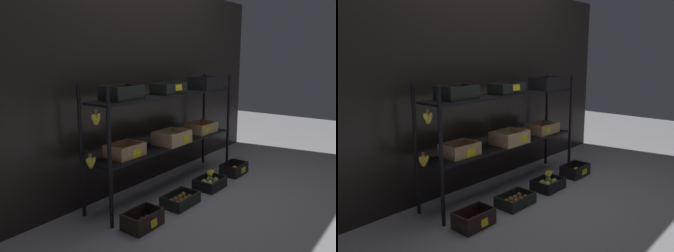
{
  "view_description": "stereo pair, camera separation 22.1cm",
  "coord_description": "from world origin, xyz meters",
  "views": [
    {
      "loc": [
        -2.63,
        -2.04,
        1.33
      ],
      "look_at": [
        0.0,
        0.0,
        0.64
      ],
      "focal_mm": 37.03,
      "sensor_mm": 36.0,
      "label": 1
    },
    {
      "loc": [
        -2.49,
        -2.21,
        1.33
      ],
      "look_at": [
        0.0,
        0.0,
        0.64
      ],
      "focal_mm": 37.03,
      "sensor_mm": 36.0,
      "label": 2
    }
  ],
  "objects": [
    {
      "name": "ground_plane",
      "position": [
        0.0,
        0.0,
        0.0
      ],
      "size": [
        10.0,
        10.0,
        0.0
      ],
      "primitive_type": "plane",
      "color": "gray"
    },
    {
      "name": "storefront_wall",
      "position": [
        0.0,
        0.37,
        1.02
      ],
      "size": [
        4.26,
        0.12,
        2.03
      ],
      "primitive_type": "cube",
      "color": "black",
      "rests_on": "ground_plane"
    },
    {
      "name": "display_rack",
      "position": [
        0.01,
        -0.01,
        0.72
      ],
      "size": [
        1.97,
        0.37,
        1.11
      ],
      "color": "black",
      "rests_on": "ground_plane"
    },
    {
      "name": "crate_ground_plum",
      "position": [
        -0.77,
        -0.35,
        0.05
      ],
      "size": [
        0.31,
        0.21,
        0.13
      ],
      "color": "black",
      "rests_on": "ground_plane"
    },
    {
      "name": "crate_ground_kiwi",
      "position": [
        -0.26,
        -0.34,
        0.04
      ],
      "size": [
        0.34,
        0.22,
        0.1
      ],
      "color": "black",
      "rests_on": "ground_plane"
    },
    {
      "name": "crate_ground_pear",
      "position": [
        0.26,
        -0.34,
        0.05
      ],
      "size": [
        0.31,
        0.23,
        0.11
      ],
      "color": "black",
      "rests_on": "ground_plane"
    },
    {
      "name": "crate_ground_tangerine",
      "position": [
        0.79,
        -0.34,
        0.05
      ],
      "size": [
        0.32,
        0.21,
        0.13
      ],
      "color": "black",
      "rests_on": "ground_plane"
    },
    {
      "name": "banana_bunch_loose",
      "position": [
        0.25,
        -0.34,
        0.16
      ],
      "size": [
        0.14,
        0.05,
        0.11
      ],
      "color": "brown",
      "rests_on": "crate_ground_pear"
    }
  ]
}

